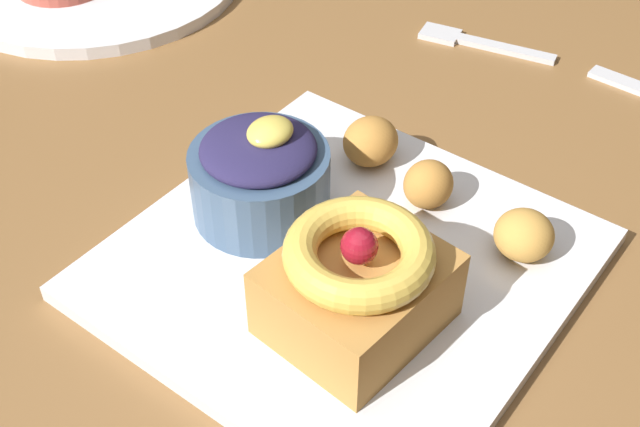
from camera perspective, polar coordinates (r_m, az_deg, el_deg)
dining_table at (r=0.69m, az=-16.26°, el=-3.98°), size 1.51×1.03×0.73m
front_plate at (r=0.55m, az=1.66°, el=-3.47°), size 0.28×0.28×0.01m
cake_slice at (r=0.48m, az=2.59°, el=-4.80°), size 0.11×0.09×0.08m
berry_ramekin at (r=0.56m, az=-4.11°, el=2.64°), size 0.09×0.09×0.07m
fritter_front at (r=0.58m, az=7.42°, el=2.00°), size 0.04×0.03×0.03m
fritter_middle at (r=0.55m, az=13.78°, el=-1.44°), size 0.04×0.04×0.03m
fritter_back at (r=0.61m, az=3.48°, el=4.95°), size 0.04×0.04×0.03m
fork at (r=0.79m, az=10.62°, el=11.44°), size 0.04×0.13×0.00m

